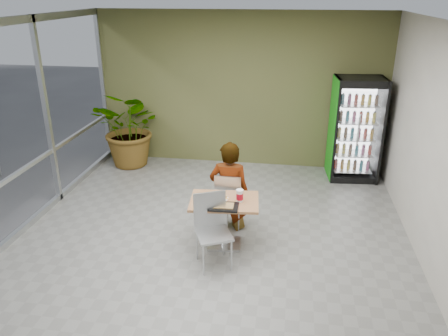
{
  "coord_description": "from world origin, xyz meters",
  "views": [
    {
      "loc": [
        1.1,
        -5.44,
        3.57
      ],
      "look_at": [
        0.12,
        0.72,
        1.0
      ],
      "focal_mm": 35.0,
      "sensor_mm": 36.0,
      "label": 1
    }
  ],
  "objects": [
    {
      "name": "pizza_plate",
      "position": [
        0.15,
        0.15,
        0.77
      ],
      "size": [
        0.33,
        0.28,
        0.03
      ],
      "color": "white",
      "rests_on": "dining_table"
    },
    {
      "name": "room_envelope",
      "position": [
        0.0,
        0.0,
        1.6
      ],
      "size": [
        6.0,
        7.0,
        3.2
      ],
      "primitive_type": null,
      "color": "beige",
      "rests_on": "ground"
    },
    {
      "name": "chair_far",
      "position": [
        0.2,
        0.64,
        0.55
      ],
      "size": [
        0.42,
        0.43,
        0.93
      ],
      "rotation": [
        0.0,
        0.0,
        3.11
      ],
      "color": "#B5B7BA",
      "rests_on": "ground"
    },
    {
      "name": "beverage_fridge",
      "position": [
        2.35,
        3.04,
        1.01
      ],
      "size": [
        0.99,
        0.79,
        2.03
      ],
      "rotation": [
        0.0,
        0.0,
        0.09
      ],
      "color": "black",
      "rests_on": "ground"
    },
    {
      "name": "potted_plant",
      "position": [
        -2.22,
        2.99,
        0.83
      ],
      "size": [
        1.79,
        1.65,
        1.65
      ],
      "primitive_type": "imported",
      "rotation": [
        0.0,
        0.0,
        -0.28
      ],
      "color": "#2E6026",
      "rests_on": "ground"
    },
    {
      "name": "ground",
      "position": [
        0.0,
        0.0,
        0.0
      ],
      "size": [
        7.0,
        7.0,
        0.0
      ],
      "primitive_type": "plane",
      "color": "gray",
      "rests_on": "ground"
    },
    {
      "name": "cafeteria_tray",
      "position": [
        0.24,
        -0.11,
        0.76
      ],
      "size": [
        0.42,
        0.32,
        0.02
      ],
      "primitive_type": "cube",
      "rotation": [
        0.0,
        0.0,
        0.04
      ],
      "color": "black",
      "rests_on": "dining_table"
    },
    {
      "name": "napkin_stack",
      "position": [
        -0.02,
        -0.05,
        0.76
      ],
      "size": [
        0.18,
        0.18,
        0.02
      ],
      "primitive_type": "cube",
      "rotation": [
        0.0,
        0.0,
        -0.12
      ],
      "color": "white",
      "rests_on": "dining_table"
    },
    {
      "name": "chair_near",
      "position": [
        0.11,
        -0.31,
        0.6
      ],
      "size": [
        0.6,
        0.6,
        1.02
      ],
      "rotation": [
        0.0,
        0.0,
        0.44
      ],
      "color": "#B5B7BA",
      "rests_on": "ground"
    },
    {
      "name": "storefront_frame",
      "position": [
        -3.0,
        0.0,
        1.6
      ],
      "size": [
        0.1,
        7.0,
        3.2
      ],
      "primitive_type": null,
      "color": "#B5B7BA",
      "rests_on": "ground"
    },
    {
      "name": "soda_cup",
      "position": [
        0.44,
        0.11,
        0.84
      ],
      "size": [
        0.1,
        0.1,
        0.18
      ],
      "color": "white",
      "rests_on": "dining_table"
    },
    {
      "name": "dining_table",
      "position": [
        0.22,
        0.12,
        0.54
      ],
      "size": [
        1.04,
        0.78,
        0.75
      ],
      "rotation": [
        0.0,
        0.0,
        0.09
      ],
      "color": "#B07F4B",
      "rests_on": "ground"
    },
    {
      "name": "seated_woman",
      "position": [
        0.2,
        0.69,
        0.57
      ],
      "size": [
        0.65,
        0.43,
        1.74
      ],
      "primitive_type": "imported",
      "rotation": [
        0.0,
        0.0,
        3.11
      ],
      "color": "black",
      "rests_on": "ground"
    }
  ]
}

